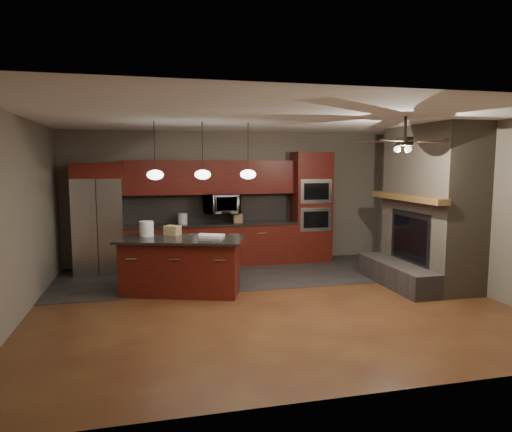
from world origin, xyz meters
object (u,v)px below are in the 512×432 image
object	(u,v)px
microwave	(221,204)
cardboard_box	(173,230)
white_bucket	(146,229)
counter_bucket	(183,219)
paint_can	(193,237)
oven_tower	(311,207)
counter_box	(239,218)
paint_tray	(210,236)
kitchen_island	(181,265)
refrigerator	(99,218)

from	to	relation	value
microwave	cardboard_box	world-z (taller)	microwave
white_bucket	counter_bucket	distance (m)	1.73
paint_can	oven_tower	bearing A→B (deg)	38.40
paint_can	counter_box	size ratio (longest dim) A/B	0.87
paint_tray	counter_box	world-z (taller)	counter_box
kitchen_island	white_bucket	size ratio (longest dim) A/B	8.68
cardboard_box	oven_tower	bearing A→B (deg)	63.39
microwave	white_bucket	bearing A→B (deg)	-133.34
paint_tray	counter_bucket	world-z (taller)	counter_bucket
refrigerator	counter_bucket	world-z (taller)	refrigerator
oven_tower	paint_can	xyz separation A→B (m)	(-2.79, -2.21, -0.22)
oven_tower	counter_box	xyz separation A→B (m)	(-1.63, -0.04, -0.20)
refrigerator	cardboard_box	size ratio (longest dim) A/B	8.56
oven_tower	kitchen_island	world-z (taller)	oven_tower
microwave	cardboard_box	bearing A→B (deg)	-124.80
kitchen_island	white_bucket	world-z (taller)	white_bucket
kitchen_island	white_bucket	bearing A→B (deg)	164.95
oven_tower	white_bucket	bearing A→B (deg)	-155.93
oven_tower	refrigerator	bearing A→B (deg)	-179.04
kitchen_island	paint_can	distance (m)	0.61
counter_box	white_bucket	bearing A→B (deg)	-116.63
cardboard_box	counter_bucket	world-z (taller)	counter_bucket
cardboard_box	refrigerator	bearing A→B (deg)	169.67
kitchen_island	paint_can	xyz separation A→B (m)	(0.17, -0.30, 0.51)
counter_box	microwave	bearing A→B (deg)	-171.73
refrigerator	kitchen_island	xyz separation A→B (m)	(1.45, -1.84, -0.61)
white_bucket	kitchen_island	bearing A→B (deg)	-32.69
paint_tray	cardboard_box	size ratio (longest dim) A/B	1.73
kitchen_island	paint_tray	bearing A→B (deg)	16.81
oven_tower	paint_tray	distance (m)	3.15
oven_tower	white_bucket	distance (m)	3.85
refrigerator	counter_bucket	xyz separation A→B (m)	(1.62, 0.08, -0.07)
counter_bucket	counter_box	xyz separation A→B (m)	(1.16, -0.05, -0.02)
white_bucket	counter_bucket	world-z (taller)	white_bucket
oven_tower	counter_bucket	bearing A→B (deg)	179.85
refrigerator	counter_bucket	bearing A→B (deg)	2.86
white_bucket	oven_tower	bearing A→B (deg)	24.07
refrigerator	oven_tower	bearing A→B (deg)	0.96
white_bucket	counter_box	world-z (taller)	white_bucket
refrigerator	white_bucket	bearing A→B (deg)	-58.82
oven_tower	counter_box	size ratio (longest dim) A/B	12.66
refrigerator	cardboard_box	bearing A→B (deg)	-47.34
refrigerator	paint_can	size ratio (longest dim) A/B	13.15
kitchen_island	cardboard_box	world-z (taller)	cardboard_box
oven_tower	cardboard_box	world-z (taller)	oven_tower
microwave	kitchen_island	xyz separation A→B (m)	(-0.99, -1.97, -0.83)
oven_tower	counter_bucket	size ratio (longest dim) A/B	10.76
oven_tower	paint_tray	xyz separation A→B (m)	(-2.49, -1.92, -0.25)
white_bucket	cardboard_box	size ratio (longest dim) A/B	1.01
microwave	counter_box	bearing A→B (deg)	-16.06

